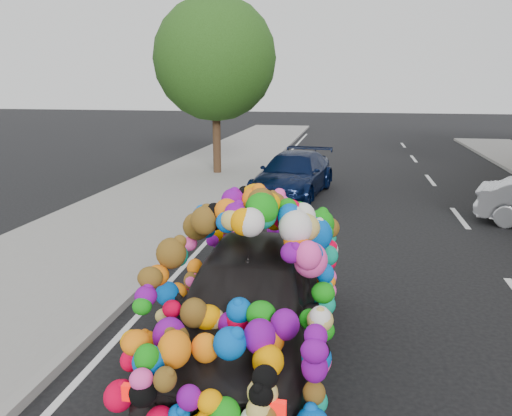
{
  "coord_description": "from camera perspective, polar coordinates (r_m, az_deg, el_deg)",
  "views": [
    {
      "loc": [
        0.89,
        -7.6,
        3.24
      ],
      "look_at": [
        -0.76,
        1.0,
        1.04
      ],
      "focal_mm": 35.0,
      "sensor_mm": 36.0,
      "label": 1
    }
  ],
  "objects": [
    {
      "name": "tree_near_sidewalk",
      "position": [
        17.75,
        -4.68,
        16.61
      ],
      "size": [
        4.2,
        4.2,
        6.13
      ],
      "color": "#332114",
      "rests_on": "ground"
    },
    {
      "name": "navy_sedan",
      "position": [
        14.68,
        4.29,
        3.83
      ],
      "size": [
        2.37,
        4.52,
        1.25
      ],
      "primitive_type": "imported",
      "rotation": [
        0.0,
        0.0,
        -0.15
      ],
      "color": "black",
      "rests_on": "ground"
    },
    {
      "name": "kerb",
      "position": [
        8.85,
        -11.51,
        -7.21
      ],
      "size": [
        0.15,
        60.0,
        0.13
      ],
      "primitive_type": "cube",
      "color": "gray",
      "rests_on": "ground"
    },
    {
      "name": "sidewalk",
      "position": [
        9.74,
        -22.25,
        -6.05
      ],
      "size": [
        4.0,
        60.0,
        0.12
      ],
      "primitive_type": "cube",
      "color": "gray",
      "rests_on": "ground"
    },
    {
      "name": "ground",
      "position": [
        8.31,
        3.88,
        -8.88
      ],
      "size": [
        100.0,
        100.0,
        0.0
      ],
      "primitive_type": "plane",
      "color": "black",
      "rests_on": "ground"
    },
    {
      "name": "plush_art_car",
      "position": [
        5.95,
        -0.57,
        -7.51
      ],
      "size": [
        2.06,
        4.35,
        2.06
      ],
      "rotation": [
        0.0,
        0.0,
        0.01
      ],
      "color": "black",
      "rests_on": "ground"
    }
  ]
}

